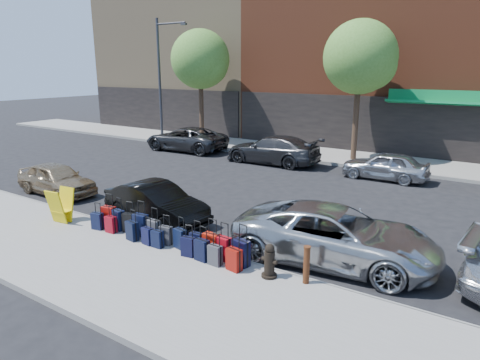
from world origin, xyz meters
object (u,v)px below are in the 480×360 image
Objects in this scene: car_near_1 at (156,203)px; suitcase_front_5 at (166,235)px; bollard at (307,264)px; car_near_0 at (56,179)px; tree_center at (363,59)px; streetlight at (161,73)px; display_rack at (61,206)px; fire_hydrant at (269,262)px; tree_left at (202,61)px; car_far_0 at (186,139)px; car_near_2 at (335,235)px; car_far_1 at (273,150)px; car_far_2 at (385,166)px.

suitcase_front_5 is at bearing -124.12° from car_near_1.
car_near_0 is (-11.73, 1.52, 0.02)m from bollard.
tree_center reaches higher than car_near_1.
suitcase_front_5 is 7.65m from car_near_0.
streetlight reaches higher than display_rack.
streetlight is at bearing 145.17° from fire_hydrant.
car_near_1 is (10.98, -12.12, -4.01)m from streetlight.
car_near_0 is at bearing 172.61° from bollard.
bollard is (14.12, -14.22, -4.79)m from tree_left.
display_rack is at bearing -107.57° from tree_center.
car_near_1 is 0.75× the size of car_far_0.
streetlight reaches higher than car_near_0.
suitcase_front_5 is 1.02× the size of fire_hydrant.
bollard is 0.23× the size of car_near_1.
tree_center is 6.64× the size of display_rack.
tree_left is 1.85× the size of car_near_1.
car_near_0 reaches higher than suitcase_front_5.
car_near_0 is (-8.11, -12.70, -4.77)m from tree_center.
car_far_0 is at bearing -76.81° from tree_left.
tree_center is at bearing 81.07° from suitcase_front_5.
tree_left reaches higher than suitcase_front_5.
suitcase_front_5 is 0.78× the size of display_rack.
tree_center reaches higher than fire_hydrant.
car_near_0 is (-10.87, 1.72, 0.11)m from fire_hydrant.
car_far_0 is (-13.53, 9.92, -0.01)m from car_near_2.
tree_center is 13.48m from streetlight.
car_near_2 is at bearing -73.79° from tree_center.
car_far_1 is at bearing 124.25° from fire_hydrant.
tree_center is at bearing 2.98° from streetlight.
tree_left is at bearing 42.00° from car_near_2.
tree_left is 8.67× the size of fire_hydrant.
streetlight is 7.31× the size of display_rack.
car_near_1 is at bearing 167.07° from bollard.
suitcase_front_5 is at bearing -176.10° from fire_hydrant.
tree_left reaches higher than car_near_2.
car_far_0 is at bearing 41.39° from car_near_1.
car_far_1 is at bearing 122.43° from bollard.
car_far_0 reaches higher than car_near_1.
streetlight is at bearing 141.60° from bollard.
tree_center is 7.95× the size of bollard.
display_rack is 0.21× the size of car_far_0.
streetlight is at bearing 115.20° from display_rack.
tree_left is 18.10m from suitcase_front_5.
car_far_1 is (-6.38, 11.60, 0.21)m from fire_hydrant.
suitcase_front_5 is at bearing 14.27° from car_far_1.
tree_center is at bearing -31.47° from car_near_0.
car_near_2 is (17.06, -11.75, -3.92)m from streetlight.
streetlight is 19.17m from suitcase_front_5.
streetlight is at bearing 48.85° from car_near_2.
display_rack is at bearing -31.25° from car_far_2.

